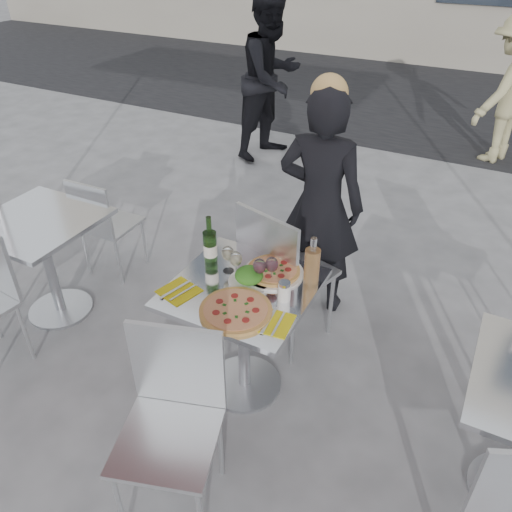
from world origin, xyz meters
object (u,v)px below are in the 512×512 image
at_px(pedestrian_b, 508,90).
at_px(napkin_right, 273,322).
at_px(chair_near, 173,409).
at_px(wineglass_red_b, 272,265).
at_px(side_chair_lfar, 102,220).
at_px(napkin_left, 179,291).
at_px(pizza_near, 236,310).
at_px(woman_diner, 320,205).
at_px(chair_far, 280,268).
at_px(salad_plate, 249,277).
at_px(wineglass_red_a, 259,267).
at_px(wine_bottle, 210,246).
at_px(wineglass_white_b, 236,260).
at_px(side_table_left, 44,248).
at_px(wineglass_white_a, 228,254).
at_px(pedestrian_a, 271,78).
at_px(main_table, 243,317).
at_px(pizza_far, 273,271).
at_px(sugar_shaker, 284,291).
at_px(carafe, 312,267).

distance_m(pedestrian_b, napkin_right, 4.58).
height_order(chair_near, wineglass_red_b, chair_near).
distance_m(side_chair_lfar, napkin_left, 1.43).
bearing_deg(pizza_near, woman_diner, 90.60).
height_order(chair_near, napkin_right, chair_near).
distance_m(chair_far, salad_plate, 0.43).
bearing_deg(wineglass_red_a, side_chair_lfar, 163.24).
height_order(wine_bottle, wineglass_red_b, wine_bottle).
height_order(pizza_near, wineglass_white_b, wineglass_white_b).
relative_size(napkin_left, napkin_right, 1.10).
xyz_separation_m(pedestrian_b, wineglass_red_a, (-0.85, -4.29, 0.07)).
height_order(side_table_left, pedestrian_b, pedestrian_b).
height_order(chair_near, wine_bottle, wine_bottle).
height_order(side_table_left, wineglass_white_a, wineglass_white_a).
distance_m(chair_far, pedestrian_a, 3.21).
height_order(chair_far, side_chair_lfar, chair_far).
relative_size(wineglass_white_a, wineglass_red_a, 1.00).
relative_size(main_table, salad_plate, 3.41).
distance_m(woman_diner, pizza_far, 0.77).
bearing_deg(side_chair_lfar, salad_plate, 160.63).
xyz_separation_m(main_table, sugar_shaker, (0.24, 0.00, 0.26)).
distance_m(chair_near, woman_diner, 1.66).
height_order(wineglass_white_a, napkin_left, wineglass_white_a).
bearing_deg(wineglass_red_a, main_table, -139.93).
distance_m(wine_bottle, sugar_shaker, 0.51).
distance_m(main_table, wineglass_red_b, 0.35).
height_order(main_table, pedestrian_a, pedestrian_a).
distance_m(side_table_left, napkin_left, 1.26).
xyz_separation_m(carafe, wineglass_white_b, (-0.38, -0.11, -0.01)).
bearing_deg(woman_diner, side_table_left, 27.04).
height_order(pedestrian_b, pizza_near, pedestrian_b).
relative_size(woman_diner, napkin_right, 7.84).
height_order(side_chair_lfar, pizza_near, side_chair_lfar).
xyz_separation_m(side_chair_lfar, pizza_near, (1.55, -0.72, 0.28)).
distance_m(woman_diner, wineglass_red_a, 0.90).
relative_size(side_chair_lfar, salad_plate, 3.72).
bearing_deg(wineglass_white_b, pizza_near, -61.16).
xyz_separation_m(chair_far, pedestrian_a, (-1.45, 2.85, 0.29)).
bearing_deg(woman_diner, carafe, 103.65).
xyz_separation_m(chair_near, side_chair_lfar, (-1.51, 1.22, -0.07)).
relative_size(pedestrian_b, pizza_near, 4.40).
bearing_deg(wine_bottle, pizza_far, 12.02).
distance_m(woman_diner, wine_bottle, 0.91).
height_order(side_chair_lfar, wineglass_white_a, wineglass_white_a).
xyz_separation_m(pizza_near, carafe, (0.24, 0.36, 0.11)).
height_order(wineglass_white_a, wineglass_red_b, same).
distance_m(side_chair_lfar, pedestrian_b, 4.52).
height_order(salad_plate, wineglass_red_b, wineglass_red_b).
relative_size(sugar_shaker, wineglass_red_a, 0.68).
distance_m(sugar_shaker, wineglass_red_a, 0.19).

